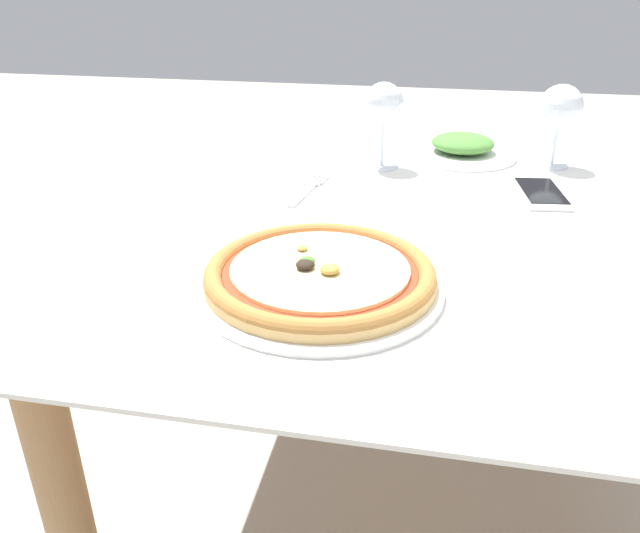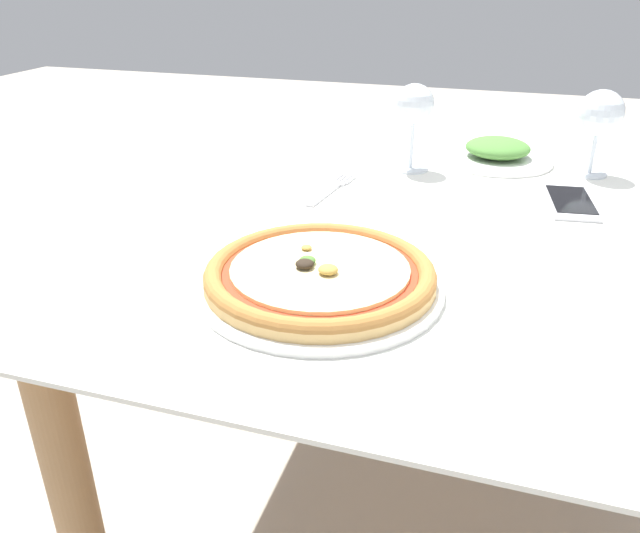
% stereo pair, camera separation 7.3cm
% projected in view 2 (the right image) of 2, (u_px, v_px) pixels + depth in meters
% --- Properties ---
extents(ground_plane, '(10.00, 10.00, 0.00)m').
position_uv_depth(ground_plane, '(432.00, 530.00, 1.29)').
color(ground_plane, '#B2A899').
extents(dining_table, '(1.12, 1.13, 0.70)m').
position_uv_depth(dining_table, '(462.00, 259.00, 1.01)').
color(dining_table, '#997047').
rests_on(dining_table, ground_plane).
extents(pizza_plate, '(0.30, 0.30, 0.04)m').
position_uv_depth(pizza_plate, '(320.00, 276.00, 0.74)').
color(pizza_plate, white).
rests_on(pizza_plate, dining_table).
extents(fork, '(0.04, 0.17, 0.00)m').
position_uv_depth(fork, '(332.00, 189.00, 1.07)').
color(fork, silver).
rests_on(fork, dining_table).
extents(wine_glass_far_left, '(0.08, 0.08, 0.15)m').
position_uv_depth(wine_glass_far_left, '(600.00, 115.00, 1.10)').
color(wine_glass_far_left, silver).
rests_on(wine_glass_far_left, dining_table).
extents(wine_glass_far_right, '(0.07, 0.07, 0.16)m').
position_uv_depth(wine_glass_far_right, '(414.00, 108.00, 1.12)').
color(wine_glass_far_right, silver).
rests_on(wine_glass_far_right, dining_table).
extents(cell_phone, '(0.09, 0.15, 0.01)m').
position_uv_depth(cell_phone, '(570.00, 202.00, 1.00)').
color(cell_phone, white).
rests_on(cell_phone, dining_table).
extents(side_plate, '(0.21, 0.21, 0.05)m').
position_uv_depth(side_plate, '(497.00, 153.00, 1.21)').
color(side_plate, white).
rests_on(side_plate, dining_table).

